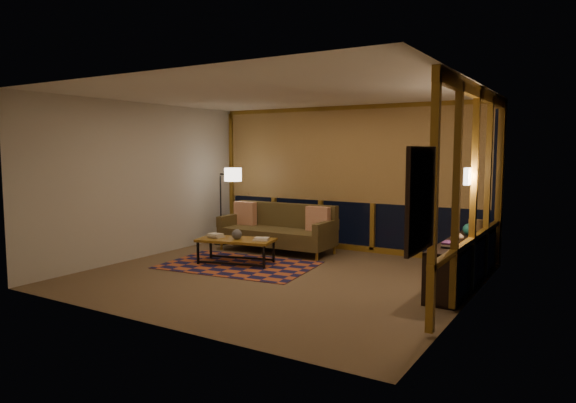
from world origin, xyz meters
The scene contains 21 objects.
floor centered at (0.00, 0.00, 0.00)m, with size 5.50×5.00×0.01m, color #736049.
ceiling centered at (0.00, 0.00, 2.70)m, with size 5.50×5.00×0.01m, color silver.
walls centered at (0.00, 0.00, 1.35)m, with size 5.51×5.01×2.70m.
window_wall_back centered at (0.00, 2.43, 1.35)m, with size 5.30×0.16×2.60m, color olive, non-canonical shape.
window_wall_right centered at (2.68, 0.60, 1.35)m, with size 0.16×3.70×2.60m, color olive, non-canonical shape.
wall_art centered at (2.71, -1.85, 1.45)m, with size 0.06×0.74×0.94m, color red, non-canonical shape.
wall_sconce centered at (2.62, 0.45, 1.55)m, with size 0.12×0.18×0.22m, color white, non-canonical shape.
sofa centered at (-0.99, 1.55, 0.43)m, with size 2.12×0.86×0.87m, color #4F4522, non-canonical shape.
pillow_left centered at (-1.80, 1.67, 0.66)m, with size 0.45×0.15×0.45m, color #B63F1A, non-canonical shape.
pillow_right centered at (-0.21, 1.70, 0.65)m, with size 0.44×0.15×0.44m, color #B63F1A, non-canonical shape.
area_rug centered at (-0.92, 0.28, 0.01)m, with size 2.40×1.60×0.01m, color #B2532B.
coffee_table centered at (-1.03, 0.36, 0.21)m, with size 1.26×0.58×0.42m, color olive, non-canonical shape.
book_stack_a centered at (-1.39, 0.27, 0.46)m, with size 0.25×0.20×0.07m, color beige, non-canonical shape.
book_stack_b centered at (-0.58, 0.45, 0.44)m, with size 0.22×0.18×0.04m, color beige, non-canonical shape.
ceramic_pot centered at (-1.00, 0.34, 0.50)m, with size 0.17×0.17×0.17m, color black.
floor_lamp centered at (-2.38, 1.64, 0.77)m, with size 0.52×0.34×1.55m, color black, non-canonical shape.
bookshelf centered at (2.49, 1.00, 0.33)m, with size 0.40×2.62×0.66m, color black, non-canonical shape.
basket centered at (2.47, 1.83, 0.74)m, with size 0.21×0.21×0.16m, color #9D7943.
teal_bowl centered at (2.49, 1.27, 0.74)m, with size 0.17×0.17×0.17m, color #1D7063.
vase centered at (2.49, 0.57, 0.75)m, with size 0.17×0.17×0.18m, color tan.
shelf_book_stack centered at (2.49, 0.20, 0.69)m, with size 0.17×0.24×0.07m, color beige, non-canonical shape.
Camera 1 is at (4.08, -6.34, 1.89)m, focal length 32.00 mm.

